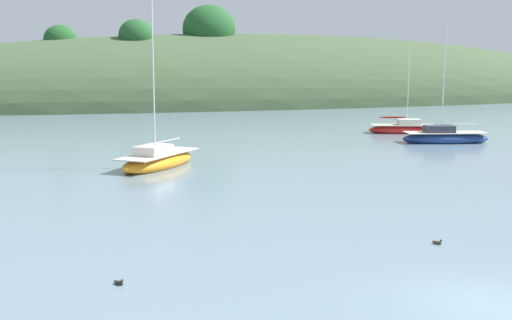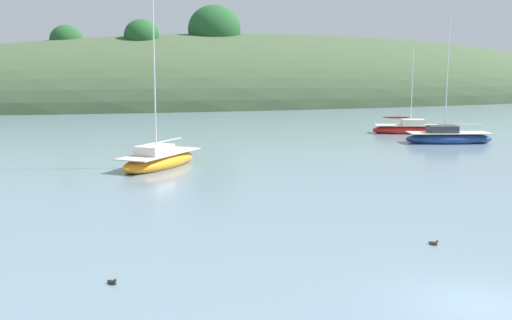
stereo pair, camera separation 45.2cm
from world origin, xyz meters
The scene contains 7 objects.
ground_plane centered at (0.00, 0.00, 0.00)m, with size 400.00×400.00×0.00m, color slate.
far_shoreline_hill centered at (24.91, 89.10, 0.07)m, with size 150.00×36.00×27.50m.
sailboat_cream_ketch centered at (20.89, 31.58, 0.44)m, with size 7.76×4.40×10.51m.
sailboat_orange_cutter centered at (21.67, 39.26, 0.40)m, with size 6.97×4.52×8.43m.
sailboat_blue_center centered at (-4.42, 26.66, 0.44)m, with size 6.84×7.21×10.95m.
duck_lead centered at (2.20, 5.66, 0.05)m, with size 0.33×0.40×0.24m.
duck_trailing centered at (-9.51, 5.05, 0.05)m, with size 0.35×0.39×0.24m.
Camera 2 is at (-11.13, -13.88, 6.63)m, focal length 44.56 mm.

